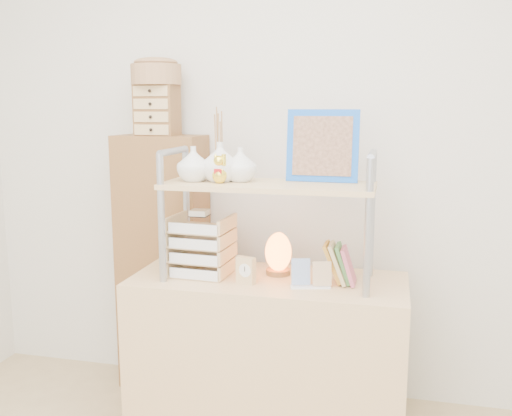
{
  "coord_description": "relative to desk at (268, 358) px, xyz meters",
  "views": [
    {
      "loc": [
        0.51,
        -1.15,
        1.49
      ],
      "look_at": [
        -0.05,
        1.2,
        1.06
      ],
      "focal_mm": 40.0,
      "sensor_mm": 36.0,
      "label": 1
    }
  ],
  "objects": [
    {
      "name": "postcard_stand",
      "position": [
        0.2,
        -0.08,
        0.41
      ],
      "size": [
        0.17,
        0.09,
        0.12
      ],
      "color": "white",
      "rests_on": "desk"
    },
    {
      "name": "desk",
      "position": [
        0.0,
        0.0,
        0.0
      ],
      "size": [
        1.2,
        0.5,
        0.75
      ],
      "primitive_type": "cube",
      "color": "tan",
      "rests_on": "ground"
    },
    {
      "name": "cabinet",
      "position": [
        -0.65,
        0.37,
        0.3
      ],
      "size": [
        0.46,
        0.26,
        1.35
      ],
      "primitive_type": "cube",
      "rotation": [
        0.0,
        0.0,
        -0.05
      ],
      "color": "brown",
      "rests_on": "ground"
    },
    {
      "name": "room_shell",
      "position": [
        0.0,
        -0.81,
        1.32
      ],
      "size": [
        3.42,
        3.41,
        2.61
      ],
      "color": "silver",
      "rests_on": "ground"
    },
    {
      "name": "salt_lamp",
      "position": [
        0.03,
        0.07,
        0.47
      ],
      "size": [
        0.13,
        0.12,
        0.19
      ],
      "color": "brown",
      "rests_on": "desk"
    },
    {
      "name": "drawer_chest",
      "position": [
        -0.65,
        0.35,
        1.1
      ],
      "size": [
        0.2,
        0.16,
        0.25
      ],
      "color": "brown",
      "rests_on": "cabinet"
    },
    {
      "name": "woven_basket",
      "position": [
        -0.65,
        0.35,
        1.28
      ],
      "size": [
        0.25,
        0.25,
        0.1
      ],
      "primitive_type": "cylinder",
      "color": "#986C45",
      "rests_on": "drawer_chest"
    },
    {
      "name": "desk_clock",
      "position": [
        -0.08,
        -0.1,
        0.43
      ],
      "size": [
        0.09,
        0.06,
        0.12
      ],
      "color": "tan",
      "rests_on": "desk"
    },
    {
      "name": "letter_tray",
      "position": [
        -0.31,
        -0.01,
        0.49
      ],
      "size": [
        0.26,
        0.24,
        0.3
      ],
      "color": "#D7AE81",
      "rests_on": "desk"
    },
    {
      "name": "hutch",
      "position": [
        -0.07,
        0.01,
        0.82
      ],
      "size": [
        0.9,
        0.34,
        0.73
      ],
      "color": "#989CA6",
      "rests_on": "desk"
    }
  ]
}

